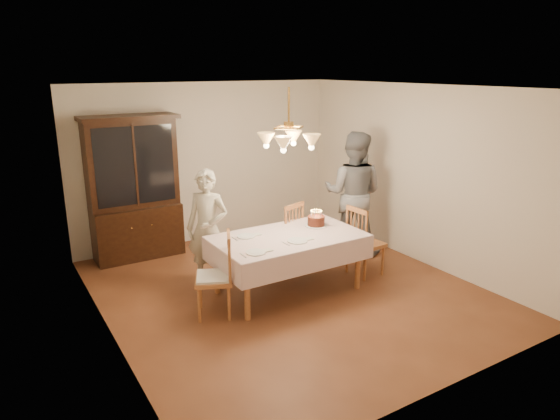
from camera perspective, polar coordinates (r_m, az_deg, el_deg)
ground at (r=6.65m, az=0.91°, el=-9.14°), size 5.00×5.00×0.00m
room_shell at (r=6.14m, az=0.98°, el=4.32°), size 5.00×5.00×5.00m
dining_table at (r=6.38m, az=0.94°, el=-3.59°), size 1.90×1.10×0.76m
china_hutch at (r=7.78m, az=-16.33°, el=2.13°), size 1.38×0.54×2.16m
chair_far_side at (r=7.18m, az=0.52°, el=-3.34°), size 0.55×0.54×1.00m
chair_left_end at (r=5.91m, az=-7.52°, el=-7.79°), size 0.56×0.57×1.00m
chair_right_end at (r=7.07m, az=9.68°, el=-3.90°), size 0.44×0.46×1.00m
elderly_woman at (r=6.58m, az=-8.28°, el=-2.17°), size 0.67×0.68×1.58m
adult_in_grey at (r=7.75m, az=8.35°, el=1.89°), size 1.15×1.17×1.90m
birthday_cake at (r=6.73m, az=4.15°, el=-1.30°), size 0.30×0.30×0.22m
place_setting_near_left at (r=5.79m, az=-2.67°, el=-4.85°), size 0.38×0.23×0.02m
place_setting_near_right at (r=6.16m, az=2.11°, el=-3.52°), size 0.40×0.25×0.02m
place_setting_far_left at (r=6.33m, az=-3.80°, el=-3.00°), size 0.37×0.23×0.02m
chandelier at (r=6.07m, az=0.99°, el=7.98°), size 0.62×0.62×0.73m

